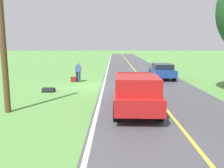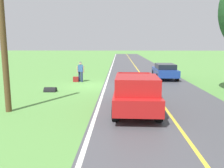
{
  "view_description": "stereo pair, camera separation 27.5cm",
  "coord_description": "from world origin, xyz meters",
  "px_view_note": "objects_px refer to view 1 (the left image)",
  "views": [
    {
      "loc": [
        -1.93,
        17.94,
        3.21
      ],
      "look_at": [
        -1.85,
        6.28,
        1.22
      ],
      "focal_mm": 37.61,
      "sensor_mm": 36.0,
      "label": 1
    },
    {
      "loc": [
        -2.2,
        17.94,
        3.21
      ],
      "look_at": [
        -1.85,
        6.28,
        1.22
      ],
      "focal_mm": 37.61,
      "sensor_mm": 36.0,
      "label": 2
    }
  ],
  "objects_px": {
    "utility_pole_roadside": "(1,24)",
    "hitchhiker_walking": "(78,70)",
    "pickup_truck_passing": "(136,92)",
    "sedan_near_oncoming": "(162,71)",
    "suitcase_carried": "(73,79)"
  },
  "relations": [
    {
      "from": "pickup_truck_passing",
      "to": "sedan_near_oncoming",
      "type": "height_order",
      "value": "pickup_truck_passing"
    },
    {
      "from": "suitcase_carried",
      "to": "utility_pole_roadside",
      "type": "relative_size",
      "value": 0.06
    },
    {
      "from": "utility_pole_roadside",
      "to": "hitchhiker_walking",
      "type": "bearing_deg",
      "value": -102.37
    },
    {
      "from": "suitcase_carried",
      "to": "pickup_truck_passing",
      "type": "bearing_deg",
      "value": 22.32
    },
    {
      "from": "sedan_near_oncoming",
      "to": "utility_pole_roadside",
      "type": "xyz_separation_m",
      "value": [
        9.58,
        11.14,
        3.34
      ]
    },
    {
      "from": "utility_pole_roadside",
      "to": "pickup_truck_passing",
      "type": "bearing_deg",
      "value": -178.23
    },
    {
      "from": "hitchhiker_walking",
      "to": "sedan_near_oncoming",
      "type": "distance_m",
      "value": 7.84
    },
    {
      "from": "pickup_truck_passing",
      "to": "sedan_near_oncoming",
      "type": "relative_size",
      "value": 1.24
    },
    {
      "from": "pickup_truck_passing",
      "to": "utility_pole_roadside",
      "type": "distance_m",
      "value": 6.87
    },
    {
      "from": "hitchhiker_walking",
      "to": "utility_pole_roadside",
      "type": "distance_m",
      "value": 9.86
    },
    {
      "from": "suitcase_carried",
      "to": "utility_pole_roadside",
      "type": "bearing_deg",
      "value": -14.78
    },
    {
      "from": "hitchhiker_walking",
      "to": "pickup_truck_passing",
      "type": "bearing_deg",
      "value": 114.66
    },
    {
      "from": "hitchhiker_walking",
      "to": "utility_pole_roadside",
      "type": "bearing_deg",
      "value": 77.63
    },
    {
      "from": "suitcase_carried",
      "to": "sedan_near_oncoming",
      "type": "relative_size",
      "value": 0.1
    },
    {
      "from": "pickup_truck_passing",
      "to": "sedan_near_oncoming",
      "type": "bearing_deg",
      "value": -107.6
    }
  ]
}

